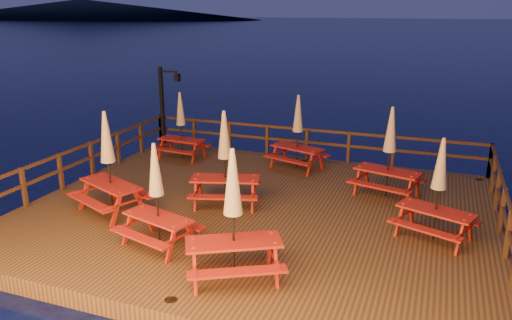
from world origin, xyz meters
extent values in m
plane|color=black|center=(0.00, 0.00, 0.00)|extent=(500.00, 500.00, 0.00)
cube|color=#3F2814|center=(0.00, 0.00, 0.20)|extent=(12.00, 10.00, 0.40)
cylinder|color=#351911|center=(-5.60, 4.60, -0.30)|extent=(0.24, 0.24, 1.40)
cylinder|color=#351911|center=(0.00, 4.60, -0.30)|extent=(0.24, 0.24, 1.40)
cylinder|color=#351911|center=(5.60, 4.60, -0.30)|extent=(0.24, 0.24, 1.40)
cube|color=#351911|center=(0.00, 4.85, 1.45)|extent=(11.70, 0.06, 0.09)
cube|color=#351911|center=(0.00, 4.85, 1.01)|extent=(11.70, 0.06, 0.09)
cube|color=#351911|center=(-4.68, 4.85, 0.95)|extent=(0.10, 0.10, 1.10)
cube|color=#351911|center=(0.00, 4.85, 0.95)|extent=(0.10, 0.10, 1.10)
cube|color=#351911|center=(4.68, 4.85, 0.95)|extent=(0.10, 0.10, 1.10)
cube|color=#351911|center=(-5.85, 0.00, 1.45)|extent=(0.06, 9.70, 0.09)
cube|color=#351911|center=(-5.85, 0.00, 1.01)|extent=(0.06, 9.70, 0.09)
cube|color=#351911|center=(-5.85, 0.00, 0.95)|extent=(0.10, 0.10, 1.10)
cube|color=#351911|center=(-5.85, 3.88, 0.95)|extent=(0.10, 0.10, 1.10)
cube|color=#351911|center=(5.85, 0.00, 1.45)|extent=(0.06, 9.70, 0.09)
cube|color=#351911|center=(5.85, 0.00, 1.01)|extent=(0.06, 9.70, 0.09)
cube|color=#351911|center=(5.85, 0.00, 0.95)|extent=(0.10, 0.10, 1.10)
cube|color=#351911|center=(5.85, 3.88, 0.95)|extent=(0.10, 0.10, 1.10)
cube|color=black|center=(-5.55, 4.55, 1.90)|extent=(0.12, 0.12, 3.00)
cube|color=black|center=(-5.20, 4.55, 3.25)|extent=(0.70, 0.06, 0.06)
cube|color=black|center=(-4.85, 4.55, 3.05)|extent=(0.18, 0.18, 0.28)
sphere|color=#FFB866|center=(-4.85, 4.55, 3.05)|extent=(0.14, 0.14, 0.14)
ellipsoid|color=black|center=(-160.00, 190.00, 4.50)|extent=(180.00, 84.00, 9.00)
cube|color=maroon|center=(-4.11, 3.36, 1.08)|extent=(1.68, 0.76, 0.05)
cube|color=maroon|center=(-4.07, 3.91, 0.81)|extent=(1.65, 0.38, 0.05)
cube|color=maroon|center=(-4.16, 2.82, 0.81)|extent=(1.65, 0.38, 0.05)
cube|color=maroon|center=(-4.77, 3.72, 0.74)|extent=(0.06, 0.09, 0.68)
cube|color=maroon|center=(-4.82, 3.12, 0.74)|extent=(0.06, 0.09, 0.68)
cube|color=maroon|center=(-3.41, 3.61, 0.74)|extent=(0.06, 0.09, 0.68)
cube|color=maroon|center=(-3.46, 3.01, 0.74)|extent=(0.06, 0.09, 0.68)
cylinder|color=black|center=(-4.11, 3.36, 1.54)|extent=(0.04, 0.04, 2.27)
cone|color=tan|center=(-4.11, 3.36, 2.17)|extent=(0.33, 0.33, 1.14)
sphere|color=black|center=(-4.11, 3.36, 2.70)|extent=(0.06, 0.06, 0.06)
cube|color=maroon|center=(-1.32, -2.79, 1.09)|extent=(1.77, 1.07, 0.05)
cube|color=maroon|center=(-1.17, -2.26, 0.81)|extent=(1.67, 0.70, 0.05)
cube|color=maroon|center=(-1.48, -3.32, 0.81)|extent=(1.67, 0.70, 0.05)
cube|color=maroon|center=(-1.91, -2.31, 0.75)|extent=(0.08, 0.10, 0.69)
cube|color=maroon|center=(-2.07, -2.90, 0.75)|extent=(0.08, 0.10, 0.69)
cube|color=maroon|center=(-0.58, -2.69, 0.75)|extent=(0.08, 0.10, 0.69)
cube|color=maroon|center=(-0.74, -3.27, 0.75)|extent=(0.08, 0.10, 0.69)
cylinder|color=black|center=(-1.32, -2.79, 1.55)|extent=(0.04, 0.04, 2.30)
cone|color=tan|center=(-1.32, -2.79, 2.20)|extent=(0.33, 0.33, 1.15)
sphere|color=black|center=(-1.32, -2.79, 2.73)|extent=(0.06, 0.06, 0.06)
cube|color=maroon|center=(4.39, -0.27, 1.10)|extent=(1.80, 1.20, 0.05)
cube|color=maroon|center=(4.58, 0.26, 0.82)|extent=(1.66, 0.84, 0.05)
cube|color=maroon|center=(4.19, -0.79, 0.82)|extent=(1.66, 0.84, 0.05)
cube|color=maroon|center=(3.84, 0.27, 0.75)|extent=(0.09, 0.11, 0.70)
cube|color=maroon|center=(3.62, -0.31, 0.75)|extent=(0.09, 0.11, 0.70)
cube|color=maroon|center=(5.15, -0.22, 0.75)|extent=(0.09, 0.11, 0.70)
cube|color=maroon|center=(4.93, -0.80, 0.75)|extent=(0.09, 0.11, 0.70)
cylinder|color=black|center=(4.39, -0.27, 1.56)|extent=(0.04, 0.04, 2.33)
cone|color=tan|center=(4.39, -0.27, 2.22)|extent=(0.34, 0.34, 1.16)
sphere|color=black|center=(4.39, -0.27, 2.76)|extent=(0.07, 0.07, 0.07)
cube|color=maroon|center=(-0.92, -0.07, 1.15)|extent=(1.93, 1.20, 0.05)
cube|color=maroon|center=(-1.10, 0.50, 0.85)|extent=(1.81, 0.80, 0.05)
cube|color=maroon|center=(-0.74, -0.65, 0.85)|extent=(1.81, 0.80, 0.05)
cube|color=maroon|center=(-1.74, 0.02, 0.78)|extent=(0.09, 0.11, 0.75)
cube|color=maroon|center=(-1.54, -0.61, 0.78)|extent=(0.09, 0.11, 0.75)
cube|color=maroon|center=(-0.30, 0.46, 0.78)|extent=(0.09, 0.11, 0.75)
cube|color=maroon|center=(-0.10, -0.17, 0.78)|extent=(0.09, 0.11, 0.75)
cylinder|color=black|center=(-0.92, -0.07, 1.65)|extent=(0.04, 0.04, 2.51)
cone|color=tan|center=(-0.92, -0.07, 2.36)|extent=(0.36, 0.36, 1.25)
sphere|color=black|center=(-0.92, -0.07, 2.94)|extent=(0.07, 0.07, 0.07)
cube|color=maroon|center=(-0.01, 3.67, 1.11)|extent=(1.83, 1.15, 0.05)
cube|color=maroon|center=(0.16, 4.21, 0.83)|extent=(1.71, 0.77, 0.05)
cube|color=maroon|center=(-0.18, 3.12, 0.83)|extent=(1.71, 0.77, 0.05)
cube|color=maroon|center=(-0.59, 4.18, 0.76)|extent=(0.08, 0.11, 0.71)
cube|color=maroon|center=(-0.78, 3.58, 0.76)|extent=(0.08, 0.11, 0.71)
cube|color=maroon|center=(0.77, 3.75, 0.76)|extent=(0.08, 0.11, 0.71)
cube|color=maroon|center=(0.58, 3.15, 0.76)|extent=(0.08, 0.11, 0.71)
cylinder|color=black|center=(-0.01, 3.67, 1.59)|extent=(0.04, 0.04, 2.38)
cone|color=tan|center=(-0.01, 3.67, 2.25)|extent=(0.34, 0.34, 1.19)
sphere|color=black|center=(-0.01, 3.67, 2.81)|extent=(0.07, 0.07, 0.07)
cube|color=maroon|center=(-3.47, -1.55, 1.18)|extent=(2.00, 1.40, 0.05)
cube|color=maroon|center=(-3.23, -0.98, 0.87)|extent=(1.83, 0.99, 0.05)
cube|color=maroon|center=(-3.72, -2.13, 0.87)|extent=(1.83, 0.99, 0.05)
cube|color=maroon|center=(-4.06, -0.94, 0.79)|extent=(0.10, 0.12, 0.78)
cube|color=maroon|center=(-4.32, -1.57, 0.79)|extent=(0.10, 0.12, 0.78)
cube|color=maroon|center=(-2.63, -1.54, 0.79)|extent=(0.10, 0.12, 0.78)
cube|color=maroon|center=(-2.89, -2.17, 0.79)|extent=(0.10, 0.12, 0.78)
cylinder|color=black|center=(-3.47, -1.55, 1.70)|extent=(0.05, 0.05, 2.59)
cone|color=tan|center=(-3.47, -1.55, 2.42)|extent=(0.37, 0.37, 1.30)
sphere|color=black|center=(-3.47, -1.55, 3.02)|extent=(0.07, 0.07, 0.07)
cube|color=maroon|center=(0.77, -3.47, 1.17)|extent=(1.97, 1.53, 0.05)
cube|color=maroon|center=(0.47, -2.93, 0.86)|extent=(1.76, 1.15, 0.05)
cube|color=maroon|center=(1.07, -4.00, 0.86)|extent=(1.76, 1.15, 0.05)
cube|color=maroon|center=(-0.07, -3.54, 0.79)|extent=(0.10, 0.12, 0.77)
cube|color=maroon|center=(0.26, -4.14, 0.79)|extent=(0.10, 0.12, 0.77)
cube|color=maroon|center=(1.28, -2.79, 0.79)|extent=(0.10, 0.12, 0.77)
cube|color=maroon|center=(1.61, -3.39, 0.79)|extent=(0.10, 0.12, 0.77)
cylinder|color=black|center=(0.77, -3.47, 1.69)|extent=(0.05, 0.05, 2.57)
cone|color=tan|center=(0.77, -3.47, 2.41)|extent=(0.37, 0.37, 1.29)
sphere|color=black|center=(0.77, -3.47, 3.00)|extent=(0.07, 0.07, 0.07)
cube|color=maroon|center=(3.05, 2.13, 1.14)|extent=(1.90, 1.14, 0.05)
cube|color=maroon|center=(3.21, 2.71, 0.85)|extent=(1.80, 0.74, 0.05)
cube|color=maroon|center=(2.89, 1.56, 0.85)|extent=(1.80, 0.74, 0.05)
cube|color=maroon|center=(2.42, 2.64, 0.77)|extent=(0.08, 0.11, 0.74)
cube|color=maroon|center=(2.25, 2.01, 0.77)|extent=(0.08, 0.11, 0.74)
cube|color=maroon|center=(3.85, 2.25, 0.77)|extent=(0.08, 0.11, 0.74)
cube|color=maroon|center=(3.68, 1.62, 0.77)|extent=(0.08, 0.11, 0.74)
cylinder|color=black|center=(3.05, 2.13, 1.64)|extent=(0.04, 0.04, 2.48)
cone|color=tan|center=(3.05, 2.13, 2.33)|extent=(0.36, 0.36, 1.24)
sphere|color=black|center=(3.05, 2.13, 2.91)|extent=(0.07, 0.07, 0.07)
camera|label=1|loc=(4.25, -11.49, 5.52)|focal=35.00mm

